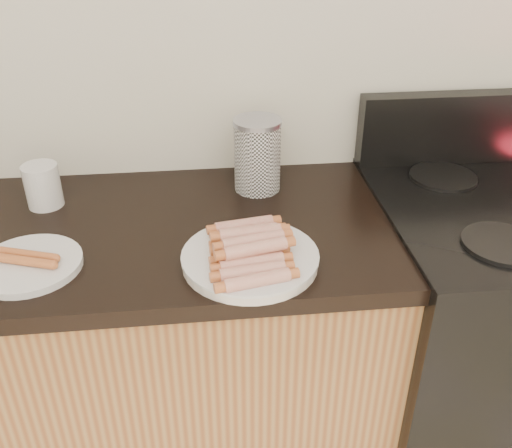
{
  "coord_description": "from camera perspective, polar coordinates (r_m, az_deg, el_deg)",
  "views": [
    {
      "loc": [
        -0.05,
        0.51,
        1.6
      ],
      "look_at": [
        0.07,
        1.62,
        0.93
      ],
      "focal_mm": 40.0,
      "sensor_mm": 36.0,
      "label": 1
    }
  ],
  "objects": [
    {
      "name": "plain_sausages",
      "position": [
        1.29,
        -21.94,
        -3.15
      ],
      "size": [
        0.13,
        0.08,
        0.02
      ],
      "rotation": [
        0.0,
        0.0,
        -0.33
      ],
      "color": "#B65635",
      "rests_on": "side_plate"
    },
    {
      "name": "canister",
      "position": [
        1.49,
        0.14,
        6.93
      ],
      "size": [
        0.12,
        0.12,
        0.19
      ],
      "rotation": [
        0.0,
        0.0,
        -0.09
      ],
      "color": "white",
      "rests_on": "counter_slab"
    },
    {
      "name": "burner_far_left",
      "position": [
        1.64,
        18.2,
        4.51
      ],
      "size": [
        0.18,
        0.18,
        0.01
      ],
      "primitive_type": "cylinder",
      "color": "black",
      "rests_on": "stove"
    },
    {
      "name": "burner_near_left",
      "position": [
        1.38,
        23.46,
        -1.83
      ],
      "size": [
        0.18,
        0.18,
        0.01
      ],
      "primitive_type": "cylinder",
      "color": "black",
      "rests_on": "stove"
    },
    {
      "name": "main_plate",
      "position": [
        1.22,
        -0.59,
        -3.61
      ],
      "size": [
        0.36,
        0.36,
        0.02
      ],
      "primitive_type": "cylinder",
      "rotation": [
        0.0,
        0.0,
        0.3
      ],
      "color": "white",
      "rests_on": "counter_slab"
    },
    {
      "name": "stove",
      "position": [
        1.83,
        22.83,
        -10.81
      ],
      "size": [
        0.76,
        0.65,
        0.91
      ],
      "color": "black",
      "rests_on": "floor"
    },
    {
      "name": "hotdog_pile",
      "position": [
        1.2,
        -0.59,
        -2.41
      ],
      "size": [
        0.14,
        0.26,
        0.05
      ],
      "rotation": [
        0.0,
        0.0,
        0.15
      ],
      "color": "#A23C41",
      "rests_on": "main_plate"
    },
    {
      "name": "side_plate",
      "position": [
        1.3,
        -21.79,
        -3.81
      ],
      "size": [
        0.26,
        0.26,
        0.02
      ],
      "primitive_type": "cylinder",
      "rotation": [
        0.0,
        0.0,
        -0.19
      ],
      "color": "white",
      "rests_on": "counter_slab"
    },
    {
      "name": "mug",
      "position": [
        1.52,
        -20.55,
        3.61
      ],
      "size": [
        0.1,
        0.1,
        0.11
      ],
      "primitive_type": "cylinder",
      "rotation": [
        0.0,
        0.0,
        0.11
      ],
      "color": "white",
      "rests_on": "counter_slab"
    },
    {
      "name": "stove_panel",
      "position": [
        1.77,
        22.4,
        9.02
      ],
      "size": [
        0.76,
        0.06,
        0.2
      ],
      "primitive_type": "cube",
      "color": "black",
      "rests_on": "stove"
    },
    {
      "name": "wall_back",
      "position": [
        1.52,
        -4.52,
        19.34
      ],
      "size": [
        4.0,
        0.04,
        2.6
      ],
      "primitive_type": "cube",
      "color": "silver",
      "rests_on": "ground"
    }
  ]
}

